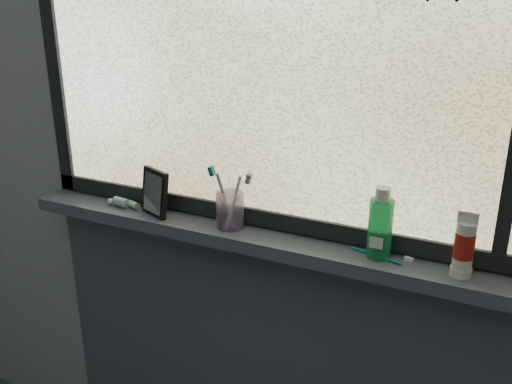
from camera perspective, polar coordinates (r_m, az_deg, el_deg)
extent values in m
cube|color=#9EA3A8|center=(1.61, 2.46, 4.14)|extent=(3.00, 0.01, 2.50)
cube|color=#434A5A|center=(1.63, 1.29, -4.97)|extent=(1.62, 0.14, 0.04)
cube|color=#434A5A|center=(1.95, 1.90, -17.91)|extent=(1.62, 0.02, 0.98)
cube|color=silver|center=(1.53, 2.27, 14.01)|extent=(1.50, 0.01, 1.00)
cube|color=black|center=(1.65, 1.99, -2.76)|extent=(1.60, 0.03, 0.05)
cube|color=black|center=(1.97, -19.68, 14.34)|extent=(0.05, 0.03, 1.10)
cube|color=black|center=(1.77, -10.09, -0.04)|extent=(0.13, 0.10, 0.14)
cylinder|color=#C8A4D9|center=(1.66, -2.61, -1.81)|extent=(0.08, 0.08, 0.11)
cylinder|color=green|center=(1.50, 12.35, -3.02)|extent=(0.08, 0.08, 0.16)
cylinder|color=silver|center=(1.47, 20.15, -4.75)|extent=(0.06, 0.06, 0.12)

